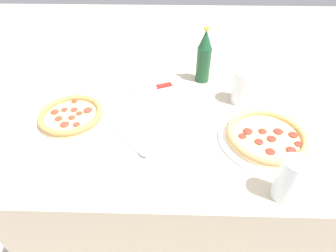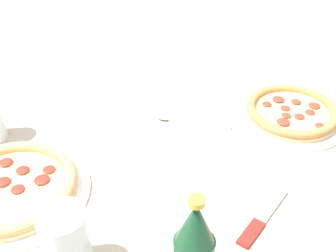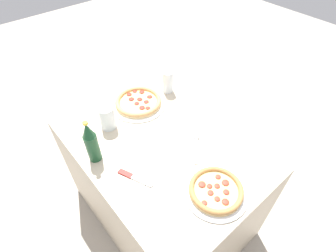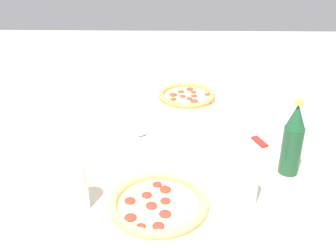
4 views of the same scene
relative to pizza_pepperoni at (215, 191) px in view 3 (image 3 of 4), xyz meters
name	(u,v)px [view 3 (image 3 of 4)]	position (x,y,z in m)	size (l,w,h in m)	color
ground_plane	(162,210)	(-0.38, 0.00, -0.75)	(8.00, 8.00, 0.00)	#A89E8E
table	(161,182)	(-0.38, 0.00, -0.39)	(1.09, 0.77, 0.74)	#B7A88E
pizza_pepperoni	(215,191)	(0.00, 0.00, 0.00)	(0.29, 0.29, 0.04)	silver
pizza_veggie	(138,102)	(-0.70, 0.10, 0.00)	(0.32, 0.32, 0.04)	white
glass_lemonade	(107,118)	(-0.66, -0.14, 0.04)	(0.08, 0.08, 0.13)	white
glass_water	(168,82)	(-0.69, 0.32, 0.05)	(0.07, 0.07, 0.14)	white
beer_bottle	(91,142)	(-0.51, -0.30, 0.10)	(0.06, 0.06, 0.24)	#194728
knife	(134,177)	(-0.30, -0.23, -0.01)	(0.18, 0.09, 0.01)	maroon
spoon	(196,143)	(-0.26, 0.14, -0.01)	(0.16, 0.16, 0.01)	silver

